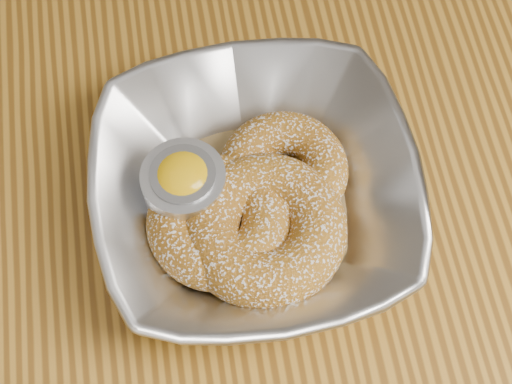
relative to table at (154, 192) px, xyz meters
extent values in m
plane|color=#565659|center=(0.00, 0.00, -0.65)|extent=(4.00, 4.00, 0.00)
cube|color=#8D5E1C|center=(0.00, 0.00, 0.08)|extent=(1.20, 0.80, 0.04)
imported|color=#B5B7BC|center=(0.08, -0.08, 0.13)|extent=(0.23, 0.23, 0.06)
cube|color=olive|center=(0.08, -0.08, 0.11)|extent=(0.20, 0.20, 0.00)
torus|color=#915A16|center=(0.10, -0.06, 0.13)|extent=(0.10, 0.10, 0.03)
torus|color=#915A16|center=(0.08, -0.11, 0.13)|extent=(0.12, 0.12, 0.04)
torus|color=#915A16|center=(0.05, -0.10, 0.13)|extent=(0.12, 0.12, 0.04)
cylinder|color=#B5B7BC|center=(0.03, -0.07, 0.13)|extent=(0.06, 0.06, 0.05)
cylinder|color=gray|center=(0.03, -0.07, 0.13)|extent=(0.05, 0.05, 0.04)
ellipsoid|color=#F7B707|center=(0.03, -0.07, 0.15)|extent=(0.04, 0.04, 0.03)
camera|label=1|loc=(0.04, -0.32, 0.63)|focal=55.00mm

